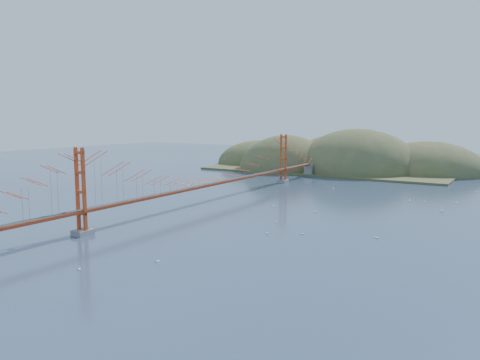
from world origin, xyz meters
The scene contains 17 objects.
ground centered at (0.00, 0.00, 0.00)m, with size 320.00×320.00×0.00m, color #324665.
bridge centered at (0.00, 0.18, 7.01)m, with size 2.20×94.40×12.00m.
far_headlands centered at (2.21, 68.52, 0.00)m, with size 84.00×58.00×25.00m.
sailboat_1 centered at (18.41, -9.56, 0.14)m, with size 0.55×0.55×0.58m.
sailboat_14 centered at (24.91, -14.40, 0.15)m, with size 0.60×0.60×0.65m.
sailboat_16 centered at (20.75, 0.06, 0.16)m, with size 0.65×0.61×0.73m.
sailboat_12 centered at (13.75, 27.25, 0.15)m, with size 0.59×0.50×0.68m.
sailboat_8 centered at (39.38, 22.12, 0.15)m, with size 0.61×0.54×0.69m.
sailboat_0 centered at (12.12, 1.74, 0.14)m, with size 0.41×0.50×0.59m.
sailboat_4 centered at (38.34, 12.29, 0.16)m, with size 0.70×0.70×0.73m.
sailboat_2 centered at (33.95, -11.19, 0.15)m, with size 0.59×0.57×0.66m.
sailboat_17 centered at (41.27, 37.83, 0.16)m, with size 0.61×0.49×0.72m.
sailboat_15 centered at (31.74, 19.32, 0.15)m, with size 0.60×0.63×0.70m.
sailboat_7 centered at (34.26, 19.92, 0.14)m, with size 0.53×0.53×0.59m.
sailboat_6 centered at (20.58, -16.31, 0.15)m, with size 0.61×0.61×0.65m.
sailboat_10 centered at (16.49, -33.73, 0.14)m, with size 0.44×0.53×0.61m.
sailboat_extra_0 centered at (11.48, -40.00, 0.14)m, with size 0.59×0.59×0.63m.
Camera 1 is at (49.79, -70.82, 15.43)m, focal length 35.00 mm.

